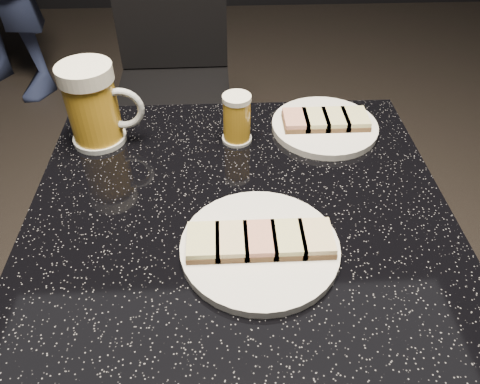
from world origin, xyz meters
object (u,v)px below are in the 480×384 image
(beer_tumbler, at_px, (237,119))
(chair, at_px, (174,75))
(plate_small, at_px, (324,126))
(plate_large, at_px, (260,248))
(table, at_px, (240,302))
(beer_mug, at_px, (94,105))

(beer_tumbler, relative_size, chair, 0.11)
(plate_small, bearing_deg, plate_large, -116.12)
(plate_large, relative_size, table, 0.32)
(table, bearing_deg, plate_large, -71.64)
(beer_tumbler, bearing_deg, table, -91.00)
(plate_large, relative_size, beer_mug, 1.52)
(plate_large, bearing_deg, beer_tumbler, 94.42)
(beer_mug, bearing_deg, beer_tumbler, -2.45)
(beer_mug, bearing_deg, plate_small, 2.13)
(beer_mug, height_order, beer_tumbler, beer_mug)
(table, bearing_deg, beer_tumbler, 89.00)
(plate_small, height_order, chair, chair)
(plate_large, xyz_separation_m, beer_tumbler, (-0.02, 0.29, 0.04))
(table, bearing_deg, beer_mug, 139.59)
(beer_mug, bearing_deg, chair, 84.54)
(plate_large, distance_m, table, 0.26)
(plate_small, height_order, beer_mug, beer_mug)
(plate_large, height_order, beer_tumbler, beer_tumbler)
(table, height_order, chair, chair)
(chair, bearing_deg, beer_tumbler, -75.69)
(beer_mug, xyz_separation_m, chair, (0.07, 0.75, -0.33))
(plate_small, distance_m, beer_tumbler, 0.19)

